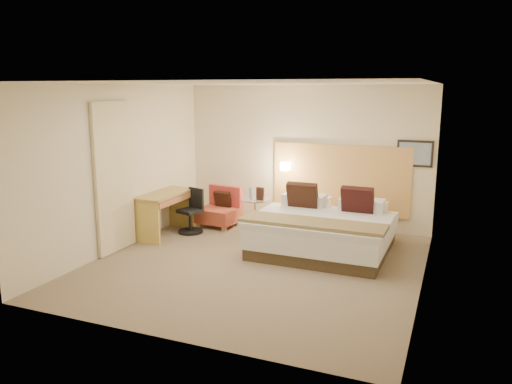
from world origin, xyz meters
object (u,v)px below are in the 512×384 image
at_px(lounge_chair, 220,211).
at_px(desk_chair, 192,215).
at_px(side_table, 255,213).
at_px(bed, 324,230).
at_px(desk, 166,202).

bearing_deg(lounge_chair, desk_chair, -114.68).
relative_size(lounge_chair, side_table, 1.30).
bearing_deg(bed, lounge_chair, 162.92).
relative_size(side_table, desk, 0.48).
xyz_separation_m(bed, side_table, (-1.48, 0.62, -0.01)).
relative_size(bed, desk, 1.77).
height_order(bed, desk_chair, bed).
bearing_deg(bed, desk, -175.29).
xyz_separation_m(lounge_chair, side_table, (0.77, -0.07, 0.04)).
relative_size(lounge_chair, desk_chair, 0.97).
relative_size(bed, lounge_chair, 2.82).
relative_size(lounge_chair, desk, 0.63).
height_order(bed, lounge_chair, bed).
relative_size(bed, desk_chair, 2.73).
bearing_deg(bed, side_table, 157.38).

